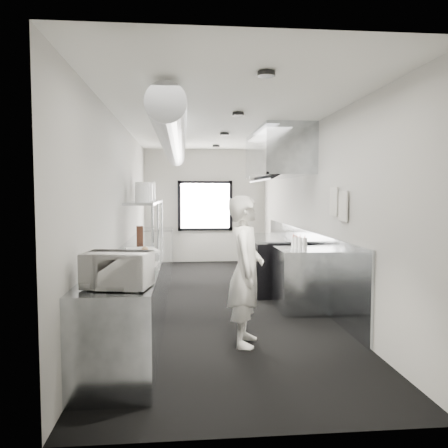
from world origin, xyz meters
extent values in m
cube|color=black|center=(0.00, 0.00, 0.00)|extent=(3.00, 8.00, 0.01)
cube|color=white|center=(0.00, 0.00, 2.80)|extent=(3.00, 8.00, 0.01)
cube|color=beige|center=(0.00, 4.00, 1.40)|extent=(3.00, 0.02, 2.80)
cube|color=beige|center=(0.00, -4.00, 1.40)|extent=(3.00, 0.02, 2.80)
cube|color=beige|center=(-1.50, 0.00, 1.40)|extent=(0.02, 8.00, 2.80)
cube|color=beige|center=(1.50, 0.00, 1.40)|extent=(0.02, 8.00, 2.80)
cube|color=gray|center=(1.48, 0.30, 0.55)|extent=(0.03, 5.50, 1.10)
cylinder|color=#94989C|center=(-0.70, 0.40, 2.55)|extent=(0.40, 6.40, 0.40)
cube|color=white|center=(0.00, 3.96, 1.40)|extent=(1.20, 0.03, 1.10)
cube|color=black|center=(0.00, 3.98, 1.98)|extent=(1.36, 0.03, 0.08)
cube|color=black|center=(0.00, 3.98, 0.82)|extent=(1.36, 0.03, 0.08)
cube|color=black|center=(-0.64, 3.98, 1.40)|extent=(0.08, 0.03, 1.25)
cube|color=black|center=(0.64, 3.98, 1.40)|extent=(0.08, 0.03, 1.25)
cube|color=gray|center=(1.10, 0.70, 2.40)|extent=(0.80, 2.20, 0.80)
cube|color=gray|center=(0.72, 0.70, 2.01)|extent=(0.05, 2.20, 0.05)
cube|color=black|center=(1.02, 0.70, 2.06)|extent=(0.50, 2.10, 0.28)
cube|color=gray|center=(-1.15, -0.50, 0.45)|extent=(0.70, 6.00, 0.90)
cube|color=gray|center=(-1.20, 1.00, 1.55)|extent=(0.45, 3.00, 0.04)
cylinder|color=gray|center=(-1.00, -0.40, 1.22)|extent=(0.04, 0.04, 0.66)
cylinder|color=gray|center=(-1.00, 1.00, 1.22)|extent=(0.04, 0.04, 0.66)
cylinder|color=gray|center=(-1.00, 2.40, 1.22)|extent=(0.04, 0.04, 0.66)
cube|color=black|center=(1.05, 0.70, 0.45)|extent=(0.85, 1.60, 0.90)
cube|color=gray|center=(1.05, 0.70, 0.92)|extent=(0.85, 1.60, 0.04)
cube|color=gray|center=(0.64, 0.70, 0.45)|extent=(0.03, 1.55, 0.80)
cylinder|color=gray|center=(0.61, 0.70, 0.55)|extent=(0.03, 1.30, 0.03)
cube|color=gray|center=(1.15, -0.70, 0.45)|extent=(0.65, 0.80, 0.90)
cube|color=gray|center=(-1.15, 3.20, 0.45)|extent=(0.70, 1.20, 0.90)
cube|color=silver|center=(1.47, -1.20, 1.60)|extent=(0.02, 0.28, 0.38)
cube|color=silver|center=(1.47, -1.55, 1.55)|extent=(0.02, 0.28, 0.38)
imported|color=white|center=(0.15, -2.09, 0.84)|extent=(0.52, 0.68, 1.68)
imported|color=white|center=(-1.11, -3.15, 1.05)|extent=(0.58, 0.48, 0.31)
cylinder|color=beige|center=(-1.27, -2.46, 0.95)|extent=(0.18, 0.18, 0.10)
cylinder|color=beige|center=(-1.31, -2.32, 0.96)|extent=(0.17, 0.17, 0.11)
cube|color=beige|center=(-0.99, -1.97, 0.90)|extent=(0.33, 0.40, 0.01)
cylinder|color=white|center=(-1.05, -1.13, 0.91)|extent=(0.24, 0.24, 0.02)
sphere|color=tan|center=(-1.05, -1.13, 0.96)|extent=(0.10, 0.10, 0.10)
cube|color=white|center=(-1.14, -0.65, 0.91)|extent=(0.54, 0.63, 0.02)
cube|color=#4D271B|center=(-1.27, 0.48, 1.03)|extent=(0.13, 0.25, 0.26)
cylinder|color=white|center=(-1.22, 0.39, 1.70)|extent=(0.29, 0.29, 0.26)
cylinder|color=white|center=(-1.22, 0.60, 1.73)|extent=(0.33, 0.33, 0.33)
cylinder|color=white|center=(-1.21, 1.11, 1.73)|extent=(0.28, 0.28, 0.32)
cylinder|color=white|center=(-1.21, 1.83, 1.75)|extent=(0.29, 0.29, 0.36)
cylinder|color=white|center=(1.13, -1.02, 1.00)|extent=(0.07, 0.07, 0.19)
cylinder|color=white|center=(1.11, -0.86, 0.99)|extent=(0.08, 0.08, 0.18)
cylinder|color=white|center=(1.09, -0.70, 0.99)|extent=(0.06, 0.06, 0.18)
cylinder|color=white|center=(1.08, -0.58, 0.98)|extent=(0.07, 0.07, 0.16)
cylinder|color=white|center=(1.13, -0.42, 0.99)|extent=(0.07, 0.07, 0.17)
camera|label=1|loc=(-0.54, -6.94, 1.71)|focal=35.29mm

